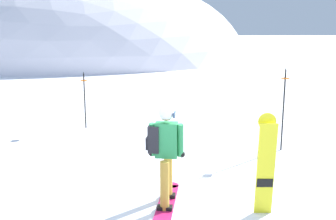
% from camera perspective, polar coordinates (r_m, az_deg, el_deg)
% --- Properties ---
extents(ground_plane, '(300.00, 300.00, 0.00)m').
position_cam_1_polar(ground_plane, '(6.72, 0.55, -13.91)').
color(ground_plane, white).
extents(ridge_peak_main, '(35.35, 31.81, 16.94)m').
position_cam_1_polar(ridge_peak_main, '(41.00, -14.89, 7.42)').
color(ridge_peak_main, white).
rests_on(ridge_peak_main, ground).
extents(snowboarder_main, '(0.65, 1.83, 1.71)m').
position_cam_1_polar(snowboarder_main, '(6.47, -0.78, -6.19)').
color(snowboarder_main, '#D11E5B').
rests_on(snowboarder_main, ground).
extents(spare_snowboard, '(0.28, 0.16, 1.66)m').
position_cam_1_polar(spare_snowboard, '(6.34, 13.78, -7.66)').
color(spare_snowboard, yellow).
rests_on(spare_snowboard, ground).
extents(piste_marker_near, '(0.20, 0.20, 1.68)m').
position_cam_1_polar(piste_marker_near, '(11.74, -12.36, 2.02)').
color(piste_marker_near, black).
rests_on(piste_marker_near, ground).
extents(piste_marker_far, '(0.20, 0.20, 2.02)m').
position_cam_1_polar(piste_marker_far, '(9.72, 16.24, 0.90)').
color(piste_marker_far, black).
rests_on(piste_marker_far, ground).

